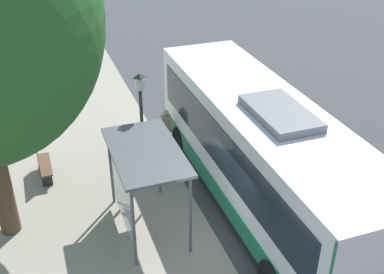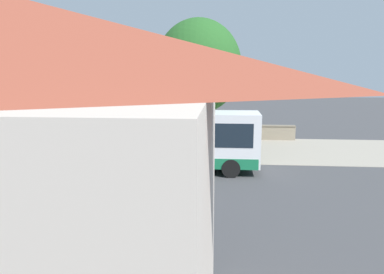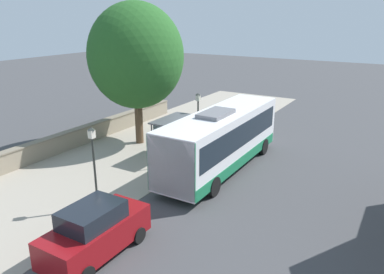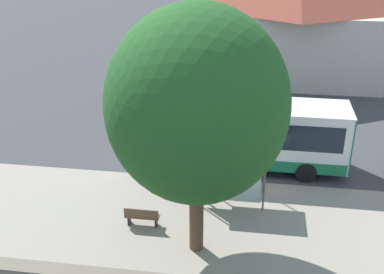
% 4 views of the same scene
% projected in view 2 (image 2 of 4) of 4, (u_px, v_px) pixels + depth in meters
% --- Properties ---
extents(ground_plane, '(120.00, 120.00, 0.00)m').
position_uv_depth(ground_plane, '(157.00, 163.00, 23.34)').
color(ground_plane, '#424244').
rests_on(ground_plane, ground).
extents(sidewalk_plaza, '(9.00, 44.00, 0.02)m').
position_uv_depth(sidewalk_plaza, '(167.00, 148.00, 27.75)').
color(sidewalk_plaza, '#9E9384').
rests_on(sidewalk_plaza, ground).
extents(stone_wall, '(0.60, 20.00, 1.22)m').
position_uv_depth(stone_wall, '(175.00, 131.00, 31.62)').
color(stone_wall, gray).
rests_on(stone_wall, ground).
extents(bus, '(2.70, 10.39, 3.60)m').
position_uv_depth(bus, '(167.00, 138.00, 21.29)').
color(bus, white).
rests_on(bus, ground).
extents(bus_shelter, '(1.76, 3.12, 2.50)m').
position_uv_depth(bus_shelter, '(178.00, 126.00, 24.61)').
color(bus_shelter, '#515459').
rests_on(bus_shelter, ground).
extents(pedestrian, '(0.34, 0.22, 1.58)m').
position_uv_depth(pedestrian, '(237.00, 150.00, 22.68)').
color(pedestrian, '#2D3347').
rests_on(pedestrian, ground).
extents(bench, '(0.40, 1.44, 0.88)m').
position_uv_depth(bench, '(230.00, 144.00, 26.98)').
color(bench, brown).
rests_on(bench, ground).
extents(street_lamp_near, '(0.28, 0.28, 3.92)m').
position_uv_depth(street_lamp_near, '(66.00, 122.00, 24.48)').
color(street_lamp_near, '#2D332D').
rests_on(street_lamp_near, ground).
extents(street_lamp_far, '(0.28, 0.28, 3.78)m').
position_uv_depth(street_lamp_far, '(209.00, 125.00, 23.83)').
color(street_lamp_far, '#2D332D').
rests_on(street_lamp_far, ground).
extents(shade_tree, '(6.26, 6.26, 9.41)m').
position_uv_depth(shade_tree, '(198.00, 67.00, 27.30)').
color(shade_tree, brown).
rests_on(shade_tree, ground).
extents(parked_car_behind_bus, '(1.93, 4.23, 2.01)m').
position_uv_depth(parked_car_behind_bus, '(9.00, 149.00, 22.55)').
color(parked_car_behind_bus, maroon).
rests_on(parked_car_behind_bus, ground).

